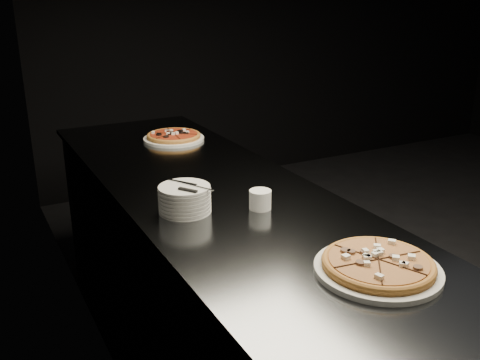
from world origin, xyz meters
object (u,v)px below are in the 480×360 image
pizza_mushroom (378,265)px  ramekin (260,199)px  cutlery (188,186)px  plate_stack (185,199)px  pizza_tomato (174,137)px  counter (215,290)px

pizza_mushroom → ramekin: bearing=95.7°
cutlery → plate_stack: bearing=84.3°
ramekin → pizza_tomato: bearing=86.1°
pizza_mushroom → ramekin: size_ratio=4.45×
pizza_mushroom → pizza_tomato: pizza_mushroom is taller
counter → pizza_tomato: (0.12, 0.71, 0.48)m
plate_stack → cutlery: (0.01, -0.01, 0.05)m
pizza_tomato → ramekin: 1.00m
counter → plate_stack: (-0.19, -0.18, 0.51)m
ramekin → counter: bearing=100.3°
plate_stack → pizza_tomato: bearing=70.9°
plate_stack → cutlery: cutlery is taller
plate_stack → ramekin: (0.24, -0.10, -0.01)m
pizza_tomato → ramekin: bearing=-93.9°
pizza_tomato → plate_stack: plate_stack is taller
counter → pizza_mushroom: 0.95m
pizza_tomato → ramekin: size_ratio=4.65×
plate_stack → ramekin: plate_stack is taller
ramekin → pizza_mushroom: bearing=-84.3°
pizza_tomato → cutlery: 0.96m
counter → cutlery: size_ratio=13.33×
cutlery → pizza_tomato: bearing=38.2°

